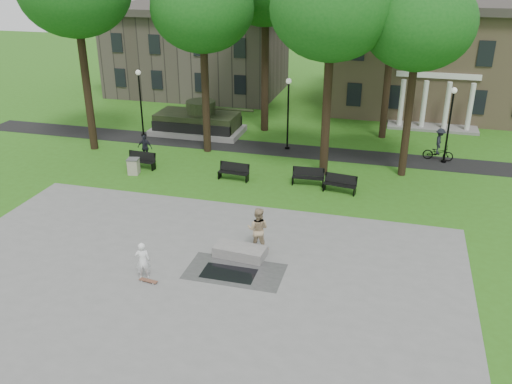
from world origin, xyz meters
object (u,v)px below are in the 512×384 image
(cyclist, at_px, (439,147))
(trash_bin, at_px, (134,166))
(park_bench_0, at_px, (141,160))
(skateboarder, at_px, (143,261))
(friend_watching, at_px, (258,229))
(concrete_block, at_px, (240,251))

(cyclist, bearing_deg, trash_bin, 116.72)
(trash_bin, bearing_deg, cyclist, 22.26)
(cyclist, bearing_deg, park_bench_0, 113.75)
(skateboarder, height_order, friend_watching, friend_watching)
(cyclist, height_order, trash_bin, cyclist)
(park_bench_0, distance_m, trash_bin, 1.04)
(cyclist, bearing_deg, friend_watching, 154.43)
(cyclist, distance_m, trash_bin, 18.86)
(concrete_block, xyz_separation_m, skateboarder, (-3.21, -2.67, 0.58))
(cyclist, bearing_deg, skateboarder, 150.14)
(friend_watching, distance_m, trash_bin, 11.60)
(concrete_block, bearing_deg, park_bench_0, 135.70)
(concrete_block, bearing_deg, cyclist, 59.55)
(friend_watching, distance_m, park_bench_0, 12.23)
(concrete_block, height_order, trash_bin, trash_bin)
(friend_watching, xyz_separation_m, cyclist, (8.05, 13.92, -0.17))
(park_bench_0, bearing_deg, skateboarder, -59.66)
(skateboarder, height_order, cyclist, cyclist)
(friend_watching, height_order, park_bench_0, friend_watching)
(concrete_block, xyz_separation_m, park_bench_0, (-8.80, 8.59, 0.28))
(concrete_block, xyz_separation_m, trash_bin, (-8.81, 7.56, 0.24))
(skateboarder, bearing_deg, cyclist, -144.94)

